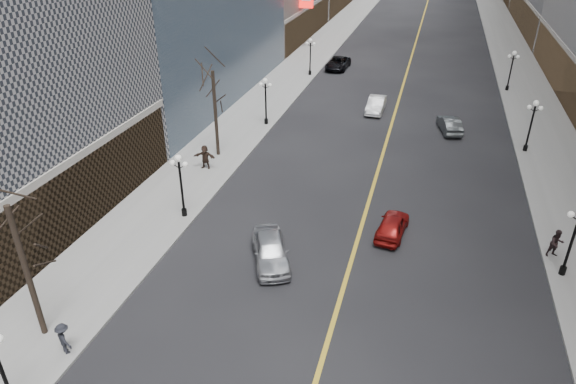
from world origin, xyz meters
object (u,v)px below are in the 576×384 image
Objects in this scene: streetlamp_west_1 at (181,179)px; car_sb_far at (450,125)px; streetlamp_east_1 at (574,233)px; streetlamp_west_2 at (266,96)px; streetlamp_east_2 at (532,121)px; car_sb_mid at (392,225)px; streetlamp_east_3 at (512,67)px; car_nb_far at (338,63)px; car_nb_mid at (376,105)px; car_nb_near at (271,250)px; streetlamp_west_3 at (310,53)px.

car_sb_far is (17.22, 21.10, -2.18)m from streetlamp_west_1.
streetlamp_east_1 is 29.68m from streetlamp_west_2.
streetlamp_east_1 reaches higher than car_sb_far.
streetlamp_east_1 is at bearing -90.00° from streetlamp_east_2.
streetlamp_east_2 is 1.03× the size of car_sb_far.
car_sb_mid is (13.80, -16.31, -2.20)m from streetlamp_west_2.
streetlamp_east_3 is (0.00, 18.00, 0.00)m from streetlamp_east_2.
car_sb_mid is at bearing -49.76° from streetlamp_west_2.
car_nb_far is (2.80, 40.18, -2.13)m from streetlamp_west_1.
car_nb_far is (-7.00, 15.38, -0.00)m from car_nb_mid.
streetlamp_east_2 is 1.00× the size of streetlamp_west_1.
streetlamp_east_3 is at bearing 42.98° from car_nb_near.
streetlamp_east_2 is 1.00× the size of streetlamp_east_3.
streetlamp_west_3 is 1.03× the size of car_sb_far.
car_nb_mid is at bearing -48.79° from streetlamp_west_3.
streetlamp_west_2 reaches higher than car_nb_near.
car_sb_mid is (13.80, 1.69, -2.20)m from streetlamp_west_1.
streetlamp_east_3 is at bearing 37.33° from streetlamp_west_2.
streetlamp_east_1 is 28.47m from car_nb_mid.
streetlamp_east_1 is at bearing -60.08° from car_nb_far.
car_sb_mid is (-9.80, -16.31, -2.20)m from streetlamp_east_2.
car_sb_mid is at bearing 66.50° from car_sb_far.
streetlamp_east_1 is 0.92× the size of car_nb_near.
car_nb_far is at bearing 71.45° from car_nb_near.
streetlamp_west_3 is 22.87m from car_sb_far.
car_nb_near is 26.32m from car_sb_far.
streetlamp_west_3 is at bearing 123.25° from streetlamp_east_1.
car_sb_far is (10.03, 24.34, -0.12)m from car_nb_near.
car_sb_mid is (-9.80, -34.31, -2.20)m from streetlamp_east_3.
streetlamp_east_2 is at bearing 0.00° from streetlamp_west_2.
car_nb_far is (-4.39, 43.42, -0.07)m from car_nb_near.
streetlamp_west_3 is 1.10× the size of car_sb_mid.
car_nb_near is 43.65m from car_nb_far.
streetlamp_east_2 reaches higher than car_sb_mid.
streetlamp_east_1 is 43.05m from streetlamp_west_3.
streetlamp_west_3 is (-23.60, 36.00, 0.00)m from streetlamp_east_1.
streetlamp_east_3 is 1.03× the size of car_sb_far.
car_sb_far reaches higher than car_sb_mid.
car_sb_far is (17.22, -14.90, -2.18)m from streetlamp_west_3.
streetlamp_east_3 is 0.96× the size of car_nb_mid.
streetlamp_east_2 is at bearing -25.33° from car_nb_mid.
streetlamp_east_1 reaches higher than car_nb_far.
car_nb_far is 1.35× the size of car_sb_mid.
streetlamp_west_3 is 37.04m from car_sb_mid.
car_nb_mid is 8.29m from car_sb_far.
car_nb_mid is (-13.80, 24.81, -2.13)m from streetlamp_east_1.
streetlamp_east_1 and streetlamp_west_2 have the same top height.
streetlamp_east_3 is at bearing -8.81° from car_nb_far.
streetlamp_east_2 is 15.53m from car_nb_mid.
car_nb_near reaches higher than car_sb_far.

